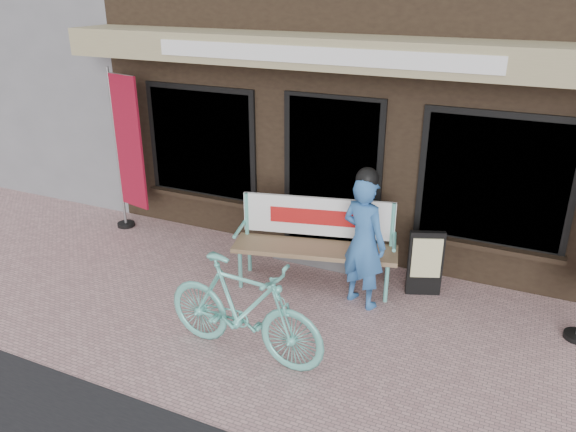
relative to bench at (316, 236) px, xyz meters
The scene contains 7 objects.
ground 1.35m from the bench, 95.21° to the right, with size 70.00×70.00×0.00m, color #C39695.
storefront 4.45m from the bench, 91.65° to the left, with size 7.00×6.77×6.00m.
bench is the anchor object (origin of this frame).
person 0.74m from the bench, 20.42° to the right, with size 0.67×0.56×1.66m.
bicycle 1.69m from the bench, 92.89° to the right, with size 0.50×1.77×1.06m, color #66C7B8.
nobori_red 3.15m from the bench, behind, with size 0.72×0.31×2.41m.
menu_stand 1.34m from the bench, 11.04° to the left, with size 0.41×0.22×0.82m.
Camera 1 is at (2.40, -4.59, 3.50)m, focal length 35.00 mm.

